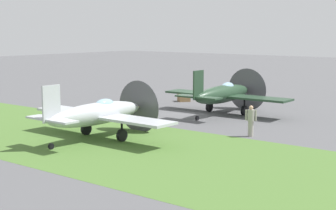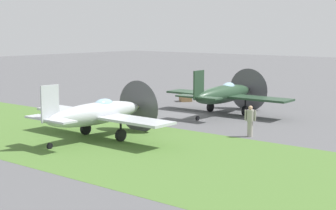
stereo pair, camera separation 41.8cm
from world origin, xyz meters
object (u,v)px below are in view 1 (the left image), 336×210
Objects in this scene: supply_crate at (184,97)px; ground_crew_chief at (251,120)px; airplane_lead at (224,94)px; airplane_wingman at (99,114)px.

ground_crew_chief is at bearing -38.97° from supply_crate.
ground_crew_chief is 1.92× the size of supply_crate.
airplane_lead is at bearing -30.25° from supply_crate.
airplane_wingman is 10.27× the size of supply_crate.
airplane_lead is 10.53× the size of supply_crate.
supply_crate is at bearing 110.81° from airplane_wingman.
airplane_wingman is 5.34× the size of ground_crew_chief.
supply_crate is (-6.15, 3.58, -1.10)m from airplane_lead.
airplane_wingman is at bearing -70.17° from supply_crate.
airplane_wingman is at bearing -162.98° from ground_crew_chief.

